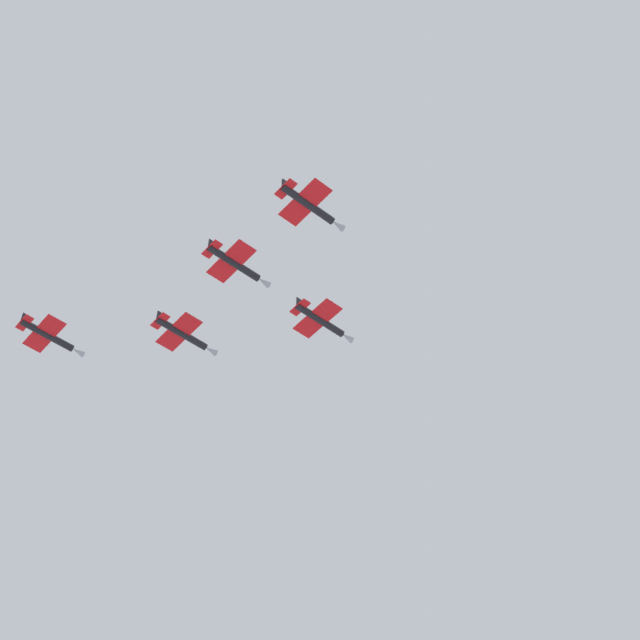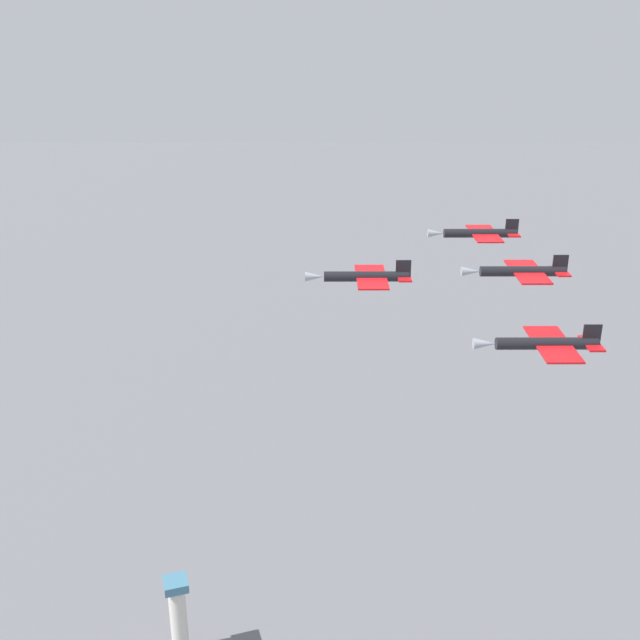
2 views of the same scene
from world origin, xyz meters
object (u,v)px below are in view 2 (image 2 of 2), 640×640
at_px(jet_starboard_inner, 478,233).
at_px(jet_lead, 364,276).
at_px(jet_port_inner, 544,343).
at_px(control_tower, 178,615).
at_px(jet_port_outer, 521,271).

bearing_deg(jet_starboard_inner, jet_lead, 135.00).
bearing_deg(jet_starboard_inner, jet_port_inner, 180.00).
xyz_separation_m(jet_port_inner, jet_starboard_inner, (-31.40, 9.61, 1.93)).
xyz_separation_m(control_tower, jet_port_inner, (99.04, 29.93, 113.82)).
bearing_deg(jet_starboard_inner, jet_port_outer, -174.29).
relative_size(jet_lead, jet_port_outer, 1.00).
xyz_separation_m(jet_starboard_inner, jet_port_outer, (16.18, -3.24, -0.02)).
distance_m(jet_starboard_inner, jet_port_outer, 16.50).
distance_m(control_tower, jet_port_inner, 153.82).
bearing_deg(jet_port_outer, jet_lead, 90.00).
relative_size(jet_port_inner, jet_starboard_inner, 1.00).
bearing_deg(jet_port_outer, jet_starboard_inner, 5.71).
height_order(jet_lead, jet_port_inner, jet_lead).
xyz_separation_m(control_tower, jet_port_outer, (83.83, 36.31, 115.73)).
bearing_deg(control_tower, jet_starboard_inner, 30.31).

